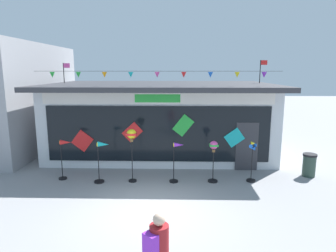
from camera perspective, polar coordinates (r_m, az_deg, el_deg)
The scene contains 9 objects.
ground_plane at distance 9.04m, azimuth -3.30°, elevation -16.22°, with size 80.00×80.00×0.00m, color gray.
kite_shop_building at distance 14.93m, azimuth -1.31°, elevation 1.67°, with size 10.54×6.70×4.56m.
wind_spinner_far_left at distance 11.83m, azimuth -19.19°, elevation -4.90°, with size 0.57×0.31×1.53m.
wind_spinner_left at distance 11.15m, azimuth -12.61°, elevation -5.92°, with size 0.60×0.37×1.54m.
wind_spinner_center_left at distance 10.87m, azimuth -6.98°, elevation -2.46°, with size 0.36×0.36×1.99m.
wind_spinner_center_right at distance 10.94m, azimuth 1.63°, elevation -6.24°, with size 0.52×0.32×1.50m.
wind_spinner_right at distance 11.01m, azimuth 8.72°, elevation -4.98°, with size 0.36×0.36×1.56m.
wind_spinner_far_right at distance 11.41m, azimuth 15.82°, elevation -6.14°, with size 0.34×0.34×1.54m.
trash_bin at distance 12.89m, azimuth 25.41°, elevation -6.74°, with size 0.52×0.52×0.90m.
Camera 1 is at (0.71, -8.03, 4.09)m, focal length 31.83 mm.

